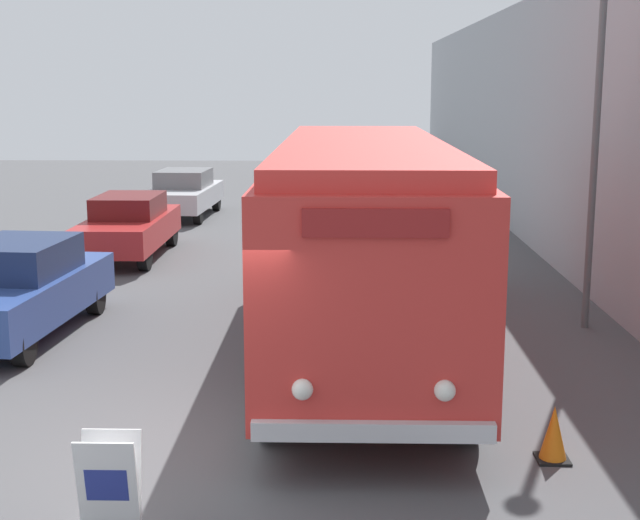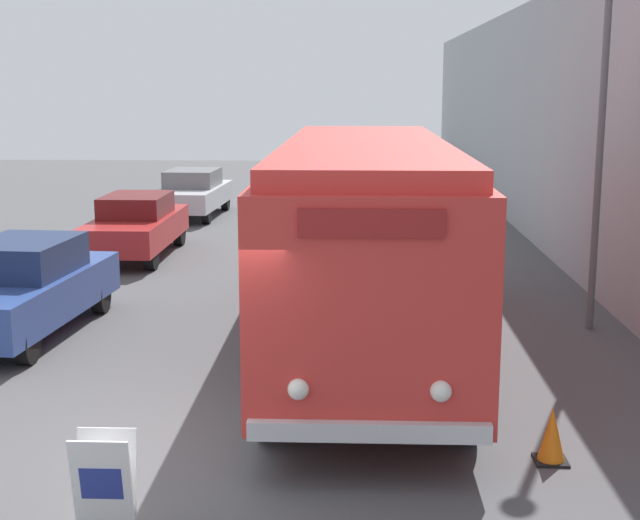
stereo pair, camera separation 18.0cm
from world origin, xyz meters
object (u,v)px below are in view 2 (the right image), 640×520
Objects in this scene: parked_car_near at (24,288)px; parked_car_far at (193,193)px; sign_board at (104,483)px; traffic_cone at (552,435)px; streetlamp at (607,34)px; vintage_bus at (365,231)px; parked_car_mid at (136,225)px.

parked_car_far is at bearing 93.08° from parked_car_near.
parked_car_near is 1.03× the size of parked_car_far.
traffic_cone is at bearing 20.48° from sign_board.
parked_car_near is 7.26× the size of traffic_cone.
vintage_bus is at bearing -162.28° from streetlamp.
streetlamp is 7.46m from traffic_cone.
vintage_bus is at bearing -0.61° from parked_car_near.
parked_car_mid is at bearing 146.44° from streetlamp.
vintage_bus reaches higher than sign_board.
streetlamp is at bearing 8.87° from parked_car_near.
vintage_bus reaches higher than parked_car_far.
parked_car_far is (0.32, 13.70, -0.03)m from parked_car_near.
parked_car_far is at bearing 125.30° from streetlamp.
vintage_bus is 5.07m from streetlamp.
streetlamp reaches higher than parked_car_mid.
traffic_cone is (7.34, -18.55, -0.45)m from parked_car_far.
sign_board is 13.78m from parked_car_mid.
vintage_bus is 11.12× the size of sign_board.
sign_board is 4.80m from traffic_cone.
vintage_bus is 6.67m from sign_board.
vintage_bus is 2.32× the size of parked_car_far.
parked_car_mid is (-9.32, 6.18, -4.12)m from streetlamp.
streetlamp is at bearing 17.72° from vintage_bus.
sign_board is 0.20× the size of parked_car_mid.
vintage_bus is 1.34× the size of streetlamp.
streetlamp is 1.74× the size of parked_car_far.
parked_car_near is at bearing 147.67° from traffic_cone.
sign_board is 10.62m from streetlamp.
streetlamp is 1.69× the size of parked_car_near.
traffic_cone is (2.02, -4.35, -1.55)m from vintage_bus.
sign_board reaches higher than traffic_cone.
parked_car_near reaches higher than parked_car_mid.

